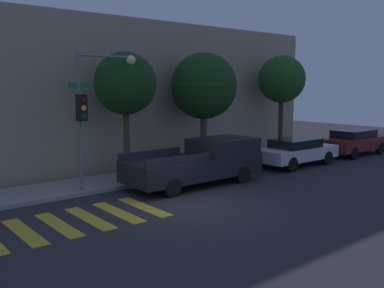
{
  "coord_description": "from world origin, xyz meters",
  "views": [
    {
      "loc": [
        -8.24,
        -10.3,
        3.79
      ],
      "look_at": [
        1.88,
        2.1,
        1.6
      ],
      "focal_mm": 40.0,
      "sensor_mm": 36.0,
      "label": 1
    }
  ],
  "objects_px": {
    "tree_midblock": "(204,87)",
    "tree_far_end": "(282,80)",
    "sedan_middle": "(354,141)",
    "tree_near_corner": "(125,84)",
    "sedan_near_corner": "(296,151)",
    "traffic_light_pole": "(94,99)",
    "pickup_truck": "(201,162)"
  },
  "relations": [
    {
      "from": "tree_midblock",
      "to": "tree_far_end",
      "type": "relative_size",
      "value": 0.98
    },
    {
      "from": "tree_midblock",
      "to": "tree_far_end",
      "type": "height_order",
      "value": "tree_far_end"
    },
    {
      "from": "sedan_middle",
      "to": "tree_near_corner",
      "type": "xyz_separation_m",
      "value": [
        -13.02,
        2.27,
        3.1
      ]
    },
    {
      "from": "sedan_near_corner",
      "to": "tree_midblock",
      "type": "distance_m",
      "value": 5.41
    },
    {
      "from": "traffic_light_pole",
      "to": "pickup_truck",
      "type": "bearing_deg",
      "value": -18.52
    },
    {
      "from": "traffic_light_pole",
      "to": "tree_near_corner",
      "type": "distance_m",
      "value": 2.17
    },
    {
      "from": "traffic_light_pole",
      "to": "tree_midblock",
      "type": "distance_m",
      "value": 5.99
    },
    {
      "from": "tree_near_corner",
      "to": "tree_far_end",
      "type": "xyz_separation_m",
      "value": [
        9.47,
        0.0,
        0.25
      ]
    },
    {
      "from": "tree_far_end",
      "to": "traffic_light_pole",
      "type": "bearing_deg",
      "value": -174.96
    },
    {
      "from": "traffic_light_pole",
      "to": "sedan_middle",
      "type": "bearing_deg",
      "value": -4.87
    },
    {
      "from": "sedan_middle",
      "to": "tree_midblock",
      "type": "xyz_separation_m",
      "value": [
        -8.98,
        2.27,
        3.0
      ]
    },
    {
      "from": "traffic_light_pole",
      "to": "sedan_middle",
      "type": "distance_m",
      "value": 15.16
    },
    {
      "from": "traffic_light_pole",
      "to": "tree_midblock",
      "type": "relative_size",
      "value": 0.94
    },
    {
      "from": "tree_near_corner",
      "to": "tree_midblock",
      "type": "bearing_deg",
      "value": -0.0
    },
    {
      "from": "traffic_light_pole",
      "to": "tree_near_corner",
      "type": "xyz_separation_m",
      "value": [
        1.86,
        1.0,
        0.5
      ]
    },
    {
      "from": "tree_near_corner",
      "to": "tree_far_end",
      "type": "distance_m",
      "value": 9.48
    },
    {
      "from": "pickup_truck",
      "to": "tree_near_corner",
      "type": "xyz_separation_m",
      "value": [
        -1.93,
        2.27,
        2.98
      ]
    },
    {
      "from": "traffic_light_pole",
      "to": "sedan_middle",
      "type": "height_order",
      "value": "traffic_light_pole"
    },
    {
      "from": "tree_midblock",
      "to": "sedan_near_corner",
      "type": "bearing_deg",
      "value": -30.47
    },
    {
      "from": "sedan_near_corner",
      "to": "tree_far_end",
      "type": "distance_m",
      "value": 4.38
    },
    {
      "from": "traffic_light_pole",
      "to": "sedan_middle",
      "type": "xyz_separation_m",
      "value": [
        14.88,
        -1.27,
        -2.6
      ]
    },
    {
      "from": "tree_near_corner",
      "to": "tree_far_end",
      "type": "height_order",
      "value": "tree_far_end"
    },
    {
      "from": "tree_near_corner",
      "to": "tree_midblock",
      "type": "distance_m",
      "value": 4.04
    },
    {
      "from": "traffic_light_pole",
      "to": "tree_far_end",
      "type": "distance_m",
      "value": 11.4
    },
    {
      "from": "tree_near_corner",
      "to": "tree_far_end",
      "type": "bearing_deg",
      "value": 0.0
    },
    {
      "from": "sedan_near_corner",
      "to": "tree_near_corner",
      "type": "distance_m",
      "value": 8.79
    },
    {
      "from": "pickup_truck",
      "to": "tree_near_corner",
      "type": "height_order",
      "value": "tree_near_corner"
    },
    {
      "from": "pickup_truck",
      "to": "tree_midblock",
      "type": "height_order",
      "value": "tree_midblock"
    },
    {
      "from": "tree_near_corner",
      "to": "pickup_truck",
      "type": "bearing_deg",
      "value": -49.64
    },
    {
      "from": "traffic_light_pole",
      "to": "sedan_near_corner",
      "type": "xyz_separation_m",
      "value": [
        9.75,
        -1.27,
        -2.64
      ]
    },
    {
      "from": "sedan_middle",
      "to": "tree_near_corner",
      "type": "distance_m",
      "value": 13.57
    },
    {
      "from": "pickup_truck",
      "to": "sedan_near_corner",
      "type": "bearing_deg",
      "value": 0.0
    }
  ]
}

